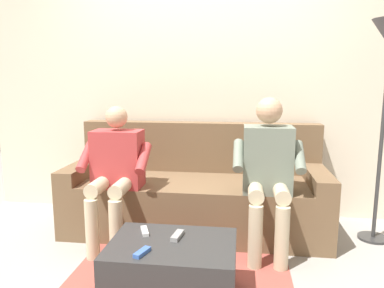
{
  "coord_description": "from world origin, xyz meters",
  "views": [
    {
      "loc": [
        -0.38,
        2.96,
        1.29
      ],
      "look_at": [
        0.0,
        0.13,
        0.8
      ],
      "focal_mm": 34.33,
      "sensor_mm": 36.0,
      "label": 1
    }
  ],
  "objects_px": {
    "couch": "(196,194)",
    "coffee_table": "(172,272)",
    "remote_gray": "(177,236)",
    "person_left_seated": "(268,166)",
    "person_right_seated": "(115,168)",
    "remote_white": "(145,231)",
    "remote_blue": "(142,252)"
  },
  "relations": [
    {
      "from": "remote_white",
      "to": "remote_gray",
      "type": "xyz_separation_m",
      "value": [
        -0.21,
        0.04,
        0.0
      ]
    },
    {
      "from": "couch",
      "to": "person_left_seated",
      "type": "relative_size",
      "value": 1.87
    },
    {
      "from": "remote_gray",
      "to": "remote_white",
      "type": "bearing_deg",
      "value": 87.43
    },
    {
      "from": "person_left_seated",
      "to": "remote_gray",
      "type": "xyz_separation_m",
      "value": [
        0.57,
        0.67,
        -0.29
      ]
    },
    {
      "from": "coffee_table",
      "to": "person_right_seated",
      "type": "bearing_deg",
      "value": -50.73
    },
    {
      "from": "remote_blue",
      "to": "couch",
      "type": "bearing_deg",
      "value": 13.18
    },
    {
      "from": "couch",
      "to": "person_right_seated",
      "type": "distance_m",
      "value": 0.78
    },
    {
      "from": "couch",
      "to": "person_right_seated",
      "type": "bearing_deg",
      "value": 35.14
    },
    {
      "from": "couch",
      "to": "coffee_table",
      "type": "relative_size",
      "value": 2.99
    },
    {
      "from": "person_left_seated",
      "to": "couch",
      "type": "bearing_deg",
      "value": -33.6
    },
    {
      "from": "couch",
      "to": "remote_blue",
      "type": "distance_m",
      "value": 1.3
    },
    {
      "from": "coffee_table",
      "to": "remote_blue",
      "type": "relative_size",
      "value": 6.15
    },
    {
      "from": "person_left_seated",
      "to": "person_right_seated",
      "type": "bearing_deg",
      "value": 1.13
    },
    {
      "from": "coffee_table",
      "to": "person_left_seated",
      "type": "bearing_deg",
      "value": -128.38
    },
    {
      "from": "person_right_seated",
      "to": "remote_white",
      "type": "distance_m",
      "value": 0.76
    },
    {
      "from": "person_right_seated",
      "to": "remote_white",
      "type": "bearing_deg",
      "value": 123.09
    },
    {
      "from": "coffee_table",
      "to": "remote_gray",
      "type": "height_order",
      "value": "remote_gray"
    },
    {
      "from": "couch",
      "to": "coffee_table",
      "type": "height_order",
      "value": "couch"
    },
    {
      "from": "person_left_seated",
      "to": "person_right_seated",
      "type": "xyz_separation_m",
      "value": [
        1.17,
        0.02,
        -0.04
      ]
    },
    {
      "from": "couch",
      "to": "remote_gray",
      "type": "relative_size",
      "value": 16.0
    },
    {
      "from": "person_right_seated",
      "to": "person_left_seated",
      "type": "bearing_deg",
      "value": -178.87
    },
    {
      "from": "person_left_seated",
      "to": "coffee_table",
      "type": "bearing_deg",
      "value": 51.62
    },
    {
      "from": "person_right_seated",
      "to": "remote_blue",
      "type": "distance_m",
      "value": 1.02
    },
    {
      "from": "couch",
      "to": "remote_white",
      "type": "xyz_separation_m",
      "value": [
        0.19,
        1.01,
        0.07
      ]
    },
    {
      "from": "couch",
      "to": "person_left_seated",
      "type": "distance_m",
      "value": 0.79
    },
    {
      "from": "remote_gray",
      "to": "person_right_seated",
      "type": "bearing_deg",
      "value": 51.9
    },
    {
      "from": "remote_white",
      "to": "remote_gray",
      "type": "bearing_deg",
      "value": -123.19
    },
    {
      "from": "person_left_seated",
      "to": "remote_gray",
      "type": "bearing_deg",
      "value": 49.54
    },
    {
      "from": "person_right_seated",
      "to": "remote_blue",
      "type": "xyz_separation_m",
      "value": [
        -0.45,
        0.88,
        -0.25
      ]
    },
    {
      "from": "couch",
      "to": "remote_white",
      "type": "distance_m",
      "value": 1.03
    },
    {
      "from": "remote_white",
      "to": "remote_blue",
      "type": "bearing_deg",
      "value": 170.2
    },
    {
      "from": "remote_blue",
      "to": "person_left_seated",
      "type": "bearing_deg",
      "value": -19.46
    }
  ]
}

